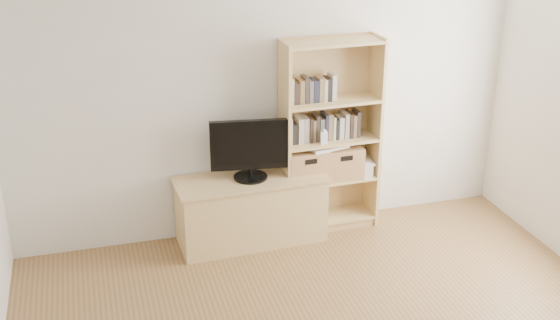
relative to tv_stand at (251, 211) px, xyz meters
name	(u,v)px	position (x,y,z in m)	size (l,w,h in m)	color
back_wall	(267,91)	(0.22, 0.24, 1.01)	(4.50, 0.02, 2.60)	silver
tv_stand	(251,211)	(0.00, 0.00, 0.00)	(1.27, 0.48, 0.58)	tan
bookshelf	(330,137)	(0.75, 0.08, 0.59)	(0.88, 0.31, 1.76)	tan
television	(250,149)	(0.00, 0.00, 0.58)	(0.68, 0.05, 0.53)	black
books_row_mid	(330,127)	(0.75, 0.10, 0.67)	(0.74, 0.15, 0.20)	#B2AE8E
books_row_upper	(309,90)	(0.55, 0.10, 1.03)	(0.38, 0.14, 0.20)	#B2AE8E
baby_monitor	(324,138)	(0.65, -0.02, 0.62)	(0.06, 0.04, 0.11)	white
basket_left	(305,165)	(0.52, 0.07, 0.35)	(0.37, 0.30, 0.30)	#B57F52
basket_right	(341,161)	(0.86, 0.08, 0.34)	(0.35, 0.29, 0.29)	#B57F52
laptop	(326,145)	(0.71, 0.07, 0.51)	(0.35, 0.24, 0.03)	white
magazine_stack	(360,167)	(1.05, 0.09, 0.26)	(0.18, 0.26, 0.12)	beige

